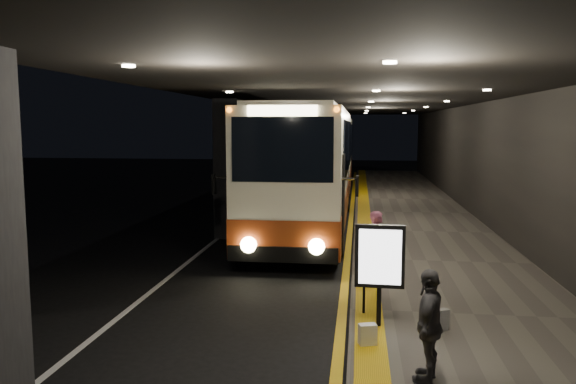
# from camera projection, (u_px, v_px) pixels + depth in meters

# --- Properties ---
(ground) EXTENTS (90.00, 90.00, 0.00)m
(ground) POSITION_uv_depth(u_px,v_px,m) (251.00, 270.00, 13.98)
(ground) COLOR black
(lane_line_white) EXTENTS (0.12, 50.00, 0.01)m
(lane_line_white) POSITION_uv_depth(u_px,v_px,m) (227.00, 231.00, 19.13)
(lane_line_white) COLOR silver
(lane_line_white) RESTS_ON ground
(kerb_stripe_yellow) EXTENTS (0.18, 50.00, 0.01)m
(kerb_stripe_yellow) POSITION_uv_depth(u_px,v_px,m) (350.00, 234.00, 18.61)
(kerb_stripe_yellow) COLOR gold
(kerb_stripe_yellow) RESTS_ON ground
(sidewalk) EXTENTS (4.50, 50.00, 0.15)m
(sidewalk) POSITION_uv_depth(u_px,v_px,m) (424.00, 233.00, 18.30)
(sidewalk) COLOR #514C44
(sidewalk) RESTS_ON ground
(tactile_strip) EXTENTS (0.50, 50.00, 0.01)m
(tactile_strip) POSITION_uv_depth(u_px,v_px,m) (365.00, 230.00, 18.53)
(tactile_strip) COLOR gold
(tactile_strip) RESTS_ON sidewalk
(terminal_wall) EXTENTS (0.10, 50.00, 6.00)m
(terminal_wall) POSITION_uv_depth(u_px,v_px,m) (499.00, 144.00, 17.67)
(terminal_wall) COLOR black
(terminal_wall) RESTS_ON ground
(support_columns) EXTENTS (0.80, 24.80, 4.40)m
(support_columns) POSITION_uv_depth(u_px,v_px,m) (228.00, 169.00, 17.85)
(support_columns) COLOR black
(support_columns) RESTS_ON ground
(canopy) EXTENTS (9.00, 50.00, 0.40)m
(canopy) POSITION_uv_depth(u_px,v_px,m) (356.00, 93.00, 18.05)
(canopy) COLOR black
(canopy) RESTS_ON support_columns
(coach_main) EXTENTS (2.72, 13.00, 4.04)m
(coach_main) POSITION_uv_depth(u_px,v_px,m) (308.00, 174.00, 19.20)
(coach_main) COLOR beige
(coach_main) RESTS_ON ground
(coach_second) EXTENTS (2.69, 12.55, 3.94)m
(coach_second) POSITION_uv_depth(u_px,v_px,m) (328.00, 156.00, 31.39)
(coach_second) COLOR beige
(coach_second) RESTS_ON ground
(passenger_boarding) EXTENTS (0.44, 0.61, 1.56)m
(passenger_boarding) POSITION_uv_depth(u_px,v_px,m) (378.00, 246.00, 12.40)
(passenger_boarding) COLOR #A44C6B
(passenger_boarding) RESTS_ON sidewalk
(passenger_waiting_grey) EXTENTS (0.71, 1.00, 1.54)m
(passenger_waiting_grey) POSITION_uv_depth(u_px,v_px,m) (429.00, 325.00, 7.51)
(passenger_waiting_grey) COLOR #4C4A4F
(passenger_waiting_grey) RESTS_ON sidewalk
(bag_polka) EXTENTS (0.32, 0.23, 0.35)m
(bag_polka) POSITION_uv_depth(u_px,v_px,m) (440.00, 320.00, 9.44)
(bag_polka) COLOR black
(bag_polka) RESTS_ON sidewalk
(bag_plain) EXTENTS (0.31, 0.23, 0.34)m
(bag_plain) POSITION_uv_depth(u_px,v_px,m) (368.00, 335.00, 8.78)
(bag_plain) COLOR silver
(bag_plain) RESTS_ON sidewalk
(info_sign) EXTENTS (0.84, 0.15, 1.77)m
(info_sign) POSITION_uv_depth(u_px,v_px,m) (380.00, 258.00, 9.48)
(info_sign) COLOR black
(info_sign) RESTS_ON sidewalk
(stanchion_post) EXTENTS (0.05, 0.05, 1.01)m
(stanchion_post) POSITION_uv_depth(u_px,v_px,m) (364.00, 287.00, 10.22)
(stanchion_post) COLOR black
(stanchion_post) RESTS_ON sidewalk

